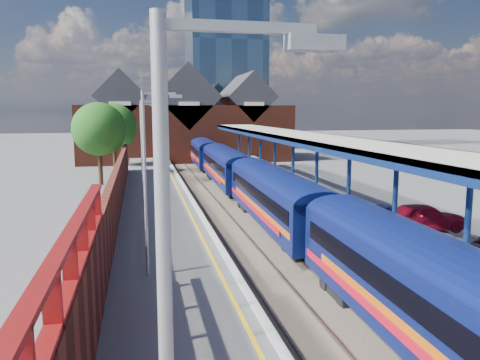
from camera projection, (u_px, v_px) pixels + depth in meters
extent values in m
plane|color=#5B5B5E|center=(216.00, 191.00, 42.63)|extent=(240.00, 240.00, 0.00)
cube|color=#473D33|center=(238.00, 214.00, 32.96)|extent=(6.00, 76.00, 0.06)
cube|color=slate|center=(207.00, 215.00, 32.48)|extent=(0.07, 76.00, 0.14)
cube|color=slate|center=(227.00, 214.00, 32.78)|extent=(0.07, 76.00, 0.14)
cube|color=slate|center=(249.00, 213.00, 33.11)|extent=(0.07, 76.00, 0.14)
cube|color=slate|center=(269.00, 212.00, 33.41)|extent=(0.07, 76.00, 0.14)
cube|color=#565659|center=(159.00, 211.00, 31.75)|extent=(5.00, 76.00, 1.00)
cube|color=#565659|center=(319.00, 204.00, 34.14)|extent=(6.00, 76.00, 1.00)
cube|color=silver|center=(194.00, 202.00, 32.16)|extent=(0.30, 76.00, 0.05)
cube|color=silver|center=(281.00, 199.00, 33.47)|extent=(0.30, 76.00, 0.05)
cube|color=yellow|center=(185.00, 203.00, 32.04)|extent=(0.14, 76.00, 0.01)
cube|color=#0B1550|center=(448.00, 308.00, 12.84)|extent=(3.18, 16.06, 2.50)
cube|color=#0B1550|center=(451.00, 265.00, 12.66)|extent=(3.18, 16.06, 0.60)
cube|color=#0B1550|center=(276.00, 198.00, 28.89)|extent=(3.18, 16.06, 2.50)
cube|color=#0B1550|center=(276.00, 178.00, 28.71)|extent=(3.18, 16.06, 0.60)
cube|color=#0B1550|center=(227.00, 167.00, 44.94)|extent=(3.18, 16.06, 2.50)
cube|color=#0B1550|center=(227.00, 154.00, 44.76)|extent=(3.18, 16.06, 0.60)
cube|color=#0B1550|center=(204.00, 152.00, 61.00)|extent=(3.18, 16.06, 2.50)
cube|color=#0B1550|center=(204.00, 143.00, 60.81)|extent=(3.18, 16.06, 0.60)
cube|color=black|center=(229.00, 174.00, 36.56)|extent=(0.04, 60.54, 0.70)
cube|color=#D35D0D|center=(228.00, 184.00, 36.67)|extent=(0.03, 55.27, 0.30)
cube|color=red|center=(228.00, 187.00, 36.71)|extent=(0.03, 55.27, 0.30)
cube|color=black|center=(199.00, 160.00, 66.65)|extent=(2.00, 2.40, 0.60)
cylinder|color=navy|center=(468.00, 226.00, 17.11)|extent=(0.24, 0.24, 4.20)
cylinder|color=navy|center=(395.00, 200.00, 21.94)|extent=(0.24, 0.24, 4.20)
cylinder|color=navy|center=(349.00, 184.00, 26.78)|extent=(0.24, 0.24, 4.20)
cylinder|color=navy|center=(317.00, 173.00, 31.61)|extent=(0.24, 0.24, 4.20)
cylinder|color=navy|center=(293.00, 165.00, 36.45)|extent=(0.24, 0.24, 4.20)
cylinder|color=navy|center=(275.00, 158.00, 41.28)|extent=(0.24, 0.24, 4.20)
cylinder|color=navy|center=(261.00, 153.00, 46.12)|extent=(0.24, 0.24, 4.20)
cylinder|color=navy|center=(249.00, 149.00, 50.95)|extent=(0.24, 0.24, 4.20)
cylinder|color=navy|center=(239.00, 146.00, 55.79)|extent=(0.24, 0.24, 4.20)
cube|color=beige|center=(304.00, 136.00, 35.25)|extent=(4.50, 52.00, 0.25)
cube|color=navy|center=(277.00, 139.00, 34.83)|extent=(0.20, 52.00, 0.55)
cube|color=navy|center=(331.00, 138.00, 35.72)|extent=(0.20, 52.00, 0.55)
cube|color=#A5A8AA|center=(239.00, 27.00, 3.50)|extent=(1.20, 0.08, 0.08)
cube|color=#A5A8AA|center=(315.00, 43.00, 3.64)|extent=(0.45, 0.18, 0.12)
cylinder|color=#A5A8AA|center=(145.00, 186.00, 17.41)|extent=(0.12, 0.12, 7.00)
cube|color=#A5A8AA|center=(159.00, 93.00, 17.04)|extent=(1.20, 0.08, 0.08)
cube|color=#A5A8AA|center=(176.00, 96.00, 17.18)|extent=(0.45, 0.18, 0.12)
cylinder|color=#A5A8AA|center=(142.00, 150.00, 32.88)|extent=(0.12, 0.12, 7.00)
cube|color=#A5A8AA|center=(149.00, 102.00, 32.51)|extent=(1.20, 0.08, 0.08)
cube|color=#A5A8AA|center=(158.00, 103.00, 32.65)|extent=(0.45, 0.18, 0.12)
cylinder|color=#A5A8AA|center=(141.00, 138.00, 48.36)|extent=(0.12, 0.12, 7.00)
cube|color=#A5A8AA|center=(146.00, 104.00, 47.98)|extent=(1.20, 0.08, 0.08)
cube|color=#A5A8AA|center=(152.00, 105.00, 48.12)|extent=(0.45, 0.18, 0.12)
cylinder|color=#A5A8AA|center=(163.00, 177.00, 35.46)|extent=(0.08, 0.08, 2.50)
cube|color=#0C194C|center=(163.00, 164.00, 35.31)|extent=(0.55, 0.06, 0.35)
cube|color=maroon|center=(114.00, 202.00, 25.12)|extent=(0.35, 50.00, 2.80)
cube|color=maroon|center=(60.00, 251.00, 8.33)|extent=(0.30, 15.00, 0.12)
cube|color=maroon|center=(63.00, 302.00, 8.47)|extent=(0.30, 15.00, 0.12)
cube|color=maroon|center=(52.00, 300.00, 7.44)|extent=(0.30, 0.12, 1.00)
cube|color=maroon|center=(70.00, 261.00, 9.37)|extent=(0.30, 0.12, 1.00)
cube|color=maroon|center=(82.00, 235.00, 11.31)|extent=(0.30, 0.12, 1.00)
cube|color=maroon|center=(90.00, 217.00, 13.24)|extent=(0.30, 0.12, 1.00)
cube|color=maroon|center=(96.00, 203.00, 15.17)|extent=(0.30, 0.12, 1.00)
cube|color=maroon|center=(185.00, 133.00, 69.12)|extent=(30.00, 12.00, 8.00)
cube|color=#232328|center=(121.00, 97.00, 66.49)|extent=(7.13, 12.00, 7.13)
cube|color=#232328|center=(185.00, 97.00, 68.36)|extent=(9.16, 12.00, 9.16)
cube|color=#232328|center=(245.00, 98.00, 70.23)|extent=(7.13, 12.00, 7.13)
cube|color=beige|center=(120.00, 103.00, 60.78)|extent=(2.80, 0.15, 0.50)
cube|color=beige|center=(189.00, 104.00, 62.65)|extent=(2.80, 0.15, 0.50)
cube|color=beige|center=(254.00, 104.00, 64.52)|extent=(2.80, 0.15, 0.50)
cube|color=#466279|center=(225.00, 44.00, 90.12)|extent=(14.00, 14.00, 40.00)
cylinder|color=#382314|center=(100.00, 165.00, 45.96)|extent=(0.44, 0.44, 4.00)
sphere|color=#1D5015|center=(99.00, 129.00, 45.44)|extent=(5.20, 5.20, 5.20)
sphere|color=#1D5015|center=(107.00, 136.00, 45.23)|extent=(3.20, 3.20, 3.20)
cylinder|color=#382314|center=(115.00, 157.00, 53.90)|extent=(0.44, 0.44, 4.00)
sphere|color=#1D5015|center=(114.00, 126.00, 53.39)|extent=(5.20, 5.20, 5.20)
sphere|color=#1D5015|center=(121.00, 133.00, 53.17)|extent=(3.20, 3.20, 3.20)
imported|color=maroon|center=(424.00, 217.00, 24.68)|extent=(4.43, 2.18, 1.45)
imported|color=navy|center=(386.00, 215.00, 25.83)|extent=(4.27, 2.38, 1.13)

